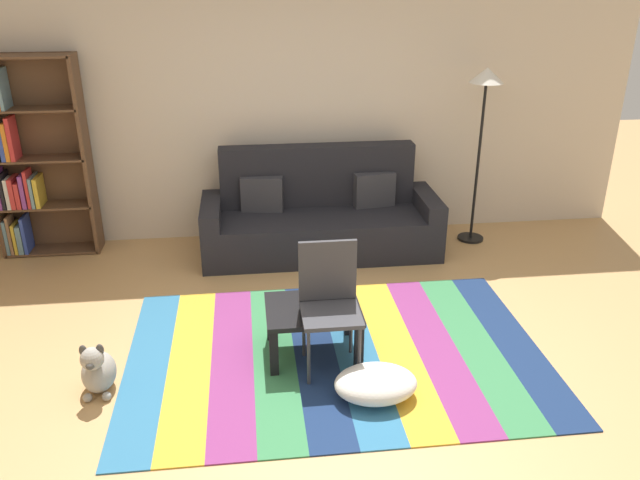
{
  "coord_description": "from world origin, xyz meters",
  "views": [
    {
      "loc": [
        -0.52,
        -3.71,
        2.62
      ],
      "look_at": [
        0.02,
        0.77,
        0.65
      ],
      "focal_mm": 35.81,
      "sensor_mm": 36.0,
      "label": 1
    }
  ],
  "objects": [
    {
      "name": "coffee_table",
      "position": [
        -0.1,
        0.2,
        0.32
      ],
      "size": [
        0.67,
        0.53,
        0.38
      ],
      "color": "black",
      "rests_on": "rug"
    },
    {
      "name": "tv_remote",
      "position": [
        -0.11,
        0.22,
        0.4
      ],
      "size": [
        0.06,
        0.15,
        0.02
      ],
      "primitive_type": "cube",
      "rotation": [
        0.0,
        0.0,
        0.14
      ],
      "color": "black",
      "rests_on": "coffee_table"
    },
    {
      "name": "folding_chair",
      "position": [
        0.0,
        0.09,
        0.53
      ],
      "size": [
        0.4,
        0.4,
        0.9
      ],
      "rotation": [
        0.0,
        0.0,
        -0.84
      ],
      "color": "#38383D",
      "rests_on": "ground_plane"
    },
    {
      "name": "couch",
      "position": [
        0.17,
        2.02,
        0.34
      ],
      "size": [
        2.26,
        0.8,
        1.0
      ],
      "color": "black",
      "rests_on": "ground_plane"
    },
    {
      "name": "ground_plane",
      "position": [
        0.0,
        0.0,
        0.0
      ],
      "size": [
        14.0,
        14.0,
        0.0
      ],
      "primitive_type": "plane",
      "color": "tan"
    },
    {
      "name": "standing_lamp",
      "position": [
        1.74,
        2.09,
        1.44
      ],
      "size": [
        0.32,
        0.32,
        1.73
      ],
      "color": "black",
      "rests_on": "ground_plane"
    },
    {
      "name": "rug",
      "position": [
        0.06,
        0.17,
        0.0
      ],
      "size": [
        2.99,
        2.06,
        0.01
      ],
      "color": "teal",
      "rests_on": "ground_plane"
    },
    {
      "name": "pouf",
      "position": [
        0.25,
        -0.36,
        0.11
      ],
      "size": [
        0.54,
        0.41,
        0.2
      ],
      "primitive_type": "ellipsoid",
      "color": "white",
      "rests_on": "rug"
    },
    {
      "name": "dog",
      "position": [
        -1.55,
        -0.07,
        0.16
      ],
      "size": [
        0.22,
        0.35,
        0.4
      ],
      "color": "#9E998E",
      "rests_on": "ground_plane"
    },
    {
      "name": "bookshelf",
      "position": [
        -2.55,
        2.31,
        0.92
      ],
      "size": [
        0.9,
        0.28,
        1.89
      ],
      "color": "brown",
      "rests_on": "ground_plane"
    },
    {
      "name": "back_wall",
      "position": [
        0.0,
        2.55,
        1.35
      ],
      "size": [
        6.8,
        0.1,
        2.7
      ],
      "primitive_type": "cube",
      "color": "beige",
      "rests_on": "ground_plane"
    }
  ]
}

